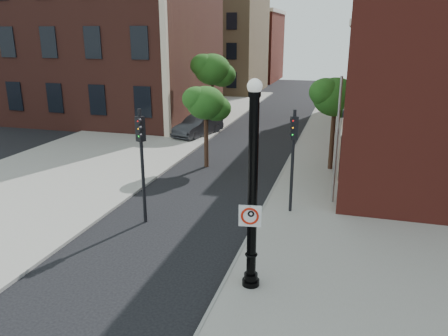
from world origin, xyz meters
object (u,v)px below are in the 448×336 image
(traffic_signal_right, at_px, (293,145))
(traffic_signal_left, at_px, (141,148))
(lamppost, at_px, (252,199))
(no_parking_sign, at_px, (250,216))
(parked_car, at_px, (198,126))

(traffic_signal_right, bearing_deg, traffic_signal_left, -176.35)
(traffic_signal_left, xyz_separation_m, traffic_signal_right, (5.36, 2.41, -0.11))
(lamppost, height_order, traffic_signal_right, lamppost)
(no_parking_sign, xyz_separation_m, parked_car, (-7.97, 18.41, -1.61))
(traffic_signal_left, bearing_deg, parked_car, 120.84)
(no_parking_sign, height_order, traffic_signal_right, traffic_signal_right)
(traffic_signal_left, relative_size, traffic_signal_right, 1.04)
(traffic_signal_left, bearing_deg, traffic_signal_right, 43.69)
(no_parking_sign, height_order, parked_car, no_parking_sign)
(parked_car, xyz_separation_m, traffic_signal_left, (2.98, -14.83, 2.28))
(no_parking_sign, distance_m, traffic_signal_left, 6.18)
(parked_car, bearing_deg, traffic_signal_left, -63.09)
(traffic_signal_left, bearing_deg, no_parking_sign, -16.15)
(lamppost, xyz_separation_m, traffic_signal_right, (0.35, 5.83, 0.12))
(lamppost, bearing_deg, no_parking_sign, -98.04)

